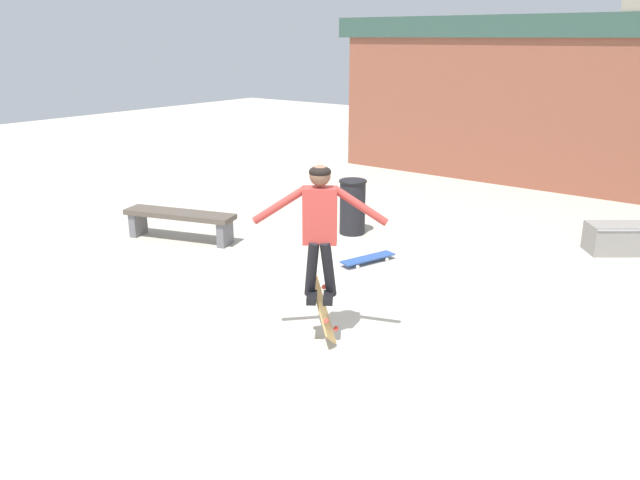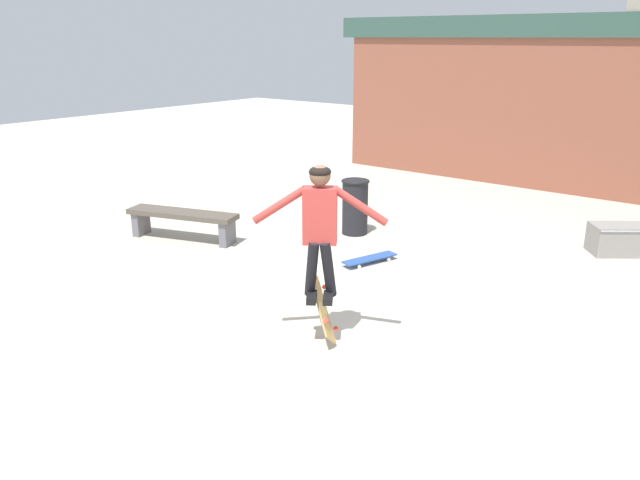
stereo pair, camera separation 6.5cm
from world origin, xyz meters
TOP-DOWN VIEW (x-y plane):
  - ground_plane at (0.00, 0.00)m, footprint 40.00×40.00m
  - building_backdrop at (0.01, 8.55)m, footprint 11.71×0.52m
  - park_bench at (-4.05, 1.56)m, footprint 1.85×0.94m
  - skate_ledge at (1.77, 5.26)m, footprint 1.35×1.20m
  - trash_bin at (-2.09, 3.50)m, footprint 0.46×0.46m
  - skater at (-0.20, 0.17)m, footprint 1.16×0.84m
  - skateboard_flipping at (-0.26, 0.27)m, footprint 0.59×0.60m
  - skateboard_resting at (-1.11, 2.47)m, footprint 0.46×0.88m

SIDE VIEW (x-z plane):
  - ground_plane at x=0.00m, z-range 0.00..0.00m
  - skateboard_resting at x=-1.11m, z-range 0.03..0.11m
  - skate_ledge at x=1.77m, z-range 0.00..0.44m
  - park_bench at x=-4.05m, z-range 0.11..0.57m
  - skateboard_flipping at x=-0.26m, z-range 0.04..0.67m
  - trash_bin at x=-2.09m, z-range 0.02..0.92m
  - skater at x=-0.20m, z-range 0.60..2.02m
  - building_backdrop at x=0.01m, z-range -0.57..4.29m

